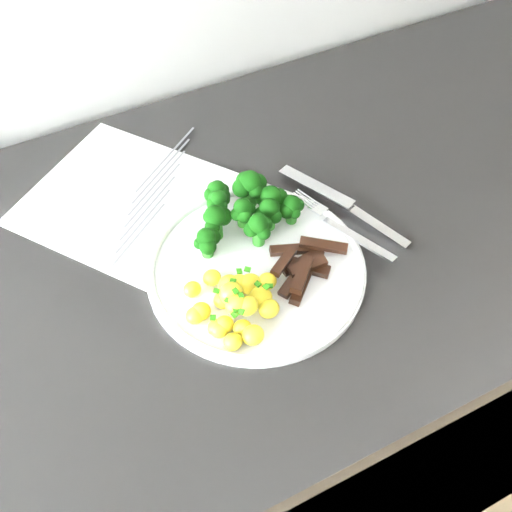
{
  "coord_description": "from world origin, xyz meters",
  "views": [
    {
      "loc": [
        -0.29,
        1.21,
        1.53
      ],
      "look_at": [
        -0.09,
        1.61,
        0.96
      ],
      "focal_mm": 43.43,
      "sensor_mm": 36.0,
      "label": 1
    }
  ],
  "objects_px": {
    "broccoli": "(246,207)",
    "beef_strips": "(302,266)",
    "knife": "(359,215)",
    "recipe_paper": "(148,209)",
    "potatoes": "(236,302)",
    "fork": "(345,228)",
    "plate": "(256,268)",
    "counter": "(236,410)"
  },
  "relations": [
    {
      "from": "beef_strips",
      "to": "knife",
      "type": "relative_size",
      "value": 0.55
    },
    {
      "from": "counter",
      "to": "broccoli",
      "type": "relative_size",
      "value": 16.47
    },
    {
      "from": "recipe_paper",
      "to": "potatoes",
      "type": "relative_size",
      "value": 3.38
    },
    {
      "from": "plate",
      "to": "beef_strips",
      "type": "bearing_deg",
      "value": -33.29
    },
    {
      "from": "counter",
      "to": "potatoes",
      "type": "distance_m",
      "value": 0.5
    },
    {
      "from": "knife",
      "to": "plate",
      "type": "bearing_deg",
      "value": -174.31
    },
    {
      "from": "plate",
      "to": "knife",
      "type": "xyz_separation_m",
      "value": [
        0.16,
        0.02,
        0.0
      ]
    },
    {
      "from": "potatoes",
      "to": "knife",
      "type": "distance_m",
      "value": 0.21
    },
    {
      "from": "beef_strips",
      "to": "recipe_paper",
      "type": "bearing_deg",
      "value": 124.0
    },
    {
      "from": "recipe_paper",
      "to": "potatoes",
      "type": "xyz_separation_m",
      "value": [
        0.03,
        -0.2,
        0.02
      ]
    },
    {
      "from": "potatoes",
      "to": "beef_strips",
      "type": "relative_size",
      "value": 1.07
    },
    {
      "from": "fork",
      "to": "knife",
      "type": "relative_size",
      "value": 0.81
    },
    {
      "from": "knife",
      "to": "recipe_paper",
      "type": "bearing_deg",
      "value": 149.29
    },
    {
      "from": "recipe_paper",
      "to": "knife",
      "type": "xyz_separation_m",
      "value": [
        0.24,
        -0.14,
        0.01
      ]
    },
    {
      "from": "potatoes",
      "to": "fork",
      "type": "distance_m",
      "value": 0.18
    },
    {
      "from": "broccoli",
      "to": "beef_strips",
      "type": "relative_size",
      "value": 1.39
    },
    {
      "from": "counter",
      "to": "fork",
      "type": "distance_m",
      "value": 0.51
    },
    {
      "from": "beef_strips",
      "to": "knife",
      "type": "xyz_separation_m",
      "value": [
        0.11,
        0.05,
        -0.01
      ]
    },
    {
      "from": "counter",
      "to": "fork",
      "type": "bearing_deg",
      "value": -19.32
    },
    {
      "from": "recipe_paper",
      "to": "plate",
      "type": "relative_size",
      "value": 1.48
    },
    {
      "from": "plate",
      "to": "beef_strips",
      "type": "height_order",
      "value": "beef_strips"
    },
    {
      "from": "recipe_paper",
      "to": "fork",
      "type": "bearing_deg",
      "value": -37.99
    },
    {
      "from": "broccoli",
      "to": "potatoes",
      "type": "distance_m",
      "value": 0.13
    },
    {
      "from": "plate",
      "to": "fork",
      "type": "xyz_separation_m",
      "value": [
        0.12,
        -0.0,
        0.01
      ]
    },
    {
      "from": "counter",
      "to": "recipe_paper",
      "type": "height_order",
      "value": "recipe_paper"
    },
    {
      "from": "plate",
      "to": "fork",
      "type": "relative_size",
      "value": 1.68
    },
    {
      "from": "fork",
      "to": "beef_strips",
      "type": "bearing_deg",
      "value": -159.96
    },
    {
      "from": "potatoes",
      "to": "fork",
      "type": "height_order",
      "value": "potatoes"
    },
    {
      "from": "beef_strips",
      "to": "fork",
      "type": "xyz_separation_m",
      "value": [
        0.08,
        0.03,
        -0.0
      ]
    },
    {
      "from": "counter",
      "to": "plate",
      "type": "relative_size",
      "value": 9.34
    },
    {
      "from": "recipe_paper",
      "to": "beef_strips",
      "type": "height_order",
      "value": "beef_strips"
    },
    {
      "from": "broccoli",
      "to": "plate",
      "type": "bearing_deg",
      "value": -106.9
    },
    {
      "from": "recipe_paper",
      "to": "plate",
      "type": "bearing_deg",
      "value": -62.98
    },
    {
      "from": "counter",
      "to": "beef_strips",
      "type": "distance_m",
      "value": 0.49
    },
    {
      "from": "broccoli",
      "to": "recipe_paper",
      "type": "bearing_deg",
      "value": 137.84
    },
    {
      "from": "plate",
      "to": "potatoes",
      "type": "xyz_separation_m",
      "value": [
        -0.05,
        -0.04,
        0.02
      ]
    },
    {
      "from": "beef_strips",
      "to": "plate",
      "type": "bearing_deg",
      "value": 146.71
    },
    {
      "from": "recipe_paper",
      "to": "potatoes",
      "type": "distance_m",
      "value": 0.2
    },
    {
      "from": "fork",
      "to": "knife",
      "type": "xyz_separation_m",
      "value": [
        0.03,
        0.02,
        -0.01
      ]
    },
    {
      "from": "broccoli",
      "to": "beef_strips",
      "type": "bearing_deg",
      "value": -74.82
    },
    {
      "from": "broccoli",
      "to": "fork",
      "type": "distance_m",
      "value": 0.13
    },
    {
      "from": "counter",
      "to": "recipe_paper",
      "type": "bearing_deg",
      "value": 119.94
    }
  ]
}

